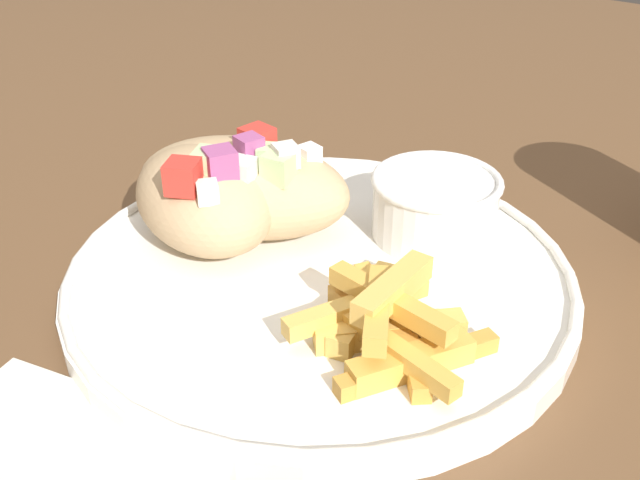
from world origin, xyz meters
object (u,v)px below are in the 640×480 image
object	(u,v)px
plate	(320,277)
fries_pile	(388,325)
pita_sandwich_near	(205,198)
pita_sandwich_far	(239,188)
sauce_ramekin	(435,203)

from	to	relation	value
plate	fries_pile	size ratio (longest dim) A/B	2.99
pita_sandwich_near	fries_pile	distance (m)	0.14
pita_sandwich_far	sauce_ramekin	size ratio (longest dim) A/B	1.96
sauce_ramekin	pita_sandwich_far	bearing A→B (deg)	-147.12
pita_sandwich_far	fries_pile	bearing A→B (deg)	-34.32
pita_sandwich_near	pita_sandwich_far	distance (m)	0.02
fries_pile	pita_sandwich_near	bearing A→B (deg)	172.55
pita_sandwich_far	plate	bearing A→B (deg)	-24.63
plate	pita_sandwich_far	xyz separation A→B (m)	(-0.07, 0.01, 0.03)
sauce_ramekin	pita_sandwich_near	bearing A→B (deg)	-140.36
pita_sandwich_near	sauce_ramekin	world-z (taller)	pita_sandwich_near
pita_sandwich_near	pita_sandwich_far	world-z (taller)	pita_sandwich_near
pita_sandwich_near	sauce_ramekin	distance (m)	0.14
pita_sandwich_near	sauce_ramekin	xyz separation A→B (m)	(0.10, 0.09, -0.01)
plate	sauce_ramekin	distance (m)	0.08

